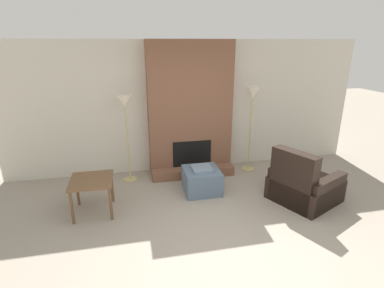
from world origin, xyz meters
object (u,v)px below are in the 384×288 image
Objects in this scene: side_table at (92,184)px; floor_lamp_right at (252,100)px; armchair at (302,186)px; floor_lamp_left at (125,108)px; ottoman at (202,180)px.

floor_lamp_right reaches higher than side_table.
armchair is 3.35m from floor_lamp_left.
floor_lamp_right reaches higher than armchair.
floor_lamp_left is (0.57, 1.07, 0.93)m from side_table.
floor_lamp_right is at bearing -10.97° from armchair.
floor_lamp_left is (-1.25, 0.75, 1.20)m from ottoman.
armchair reaches higher than side_table.
side_table is at bearing 58.71° from armchair.
armchair is 3.40m from side_table.
floor_lamp_right is (2.44, 0.00, 0.06)m from floor_lamp_left.
armchair is 1.99× the size of side_table.
side_table is (-1.82, -0.32, 0.27)m from ottoman.
floor_lamp_left is at bearing 62.00° from side_table.
floor_lamp_left reaches higher than side_table.
floor_lamp_right is (3.01, 1.07, 0.99)m from side_table.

